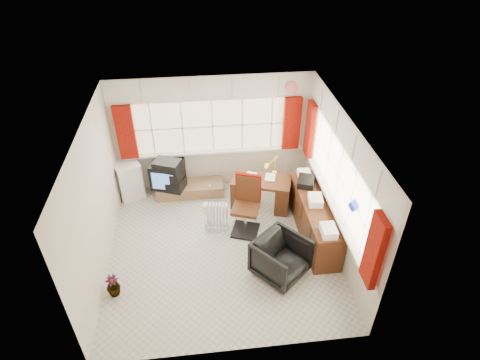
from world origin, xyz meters
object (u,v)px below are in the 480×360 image
(crt_tv, at_px, (168,174))
(credenza, at_px, (314,218))
(mini_fridge, at_px, (129,180))
(desk, at_px, (261,192))
(radiator, at_px, (217,219))
(tv_bench, at_px, (190,189))
(office_chair, at_px, (281,258))
(task_chair, at_px, (247,202))
(desk_lamp, at_px, (275,161))

(crt_tv, bearing_deg, credenza, -29.65)
(mini_fridge, bearing_deg, desk, -14.07)
(crt_tv, bearing_deg, mini_fridge, 176.14)
(radiator, bearing_deg, tv_bench, 113.18)
(office_chair, bearing_deg, desk, 50.55)
(desk, xyz_separation_m, office_chair, (0.04, -1.81, -0.01))
(desk, distance_m, task_chair, 0.75)
(task_chair, distance_m, crt_tv, 1.94)
(crt_tv, bearing_deg, desk, -18.28)
(tv_bench, height_order, mini_fridge, mini_fridge)
(desk_lamp, bearing_deg, office_chair, -97.09)
(desk_lamp, relative_size, mini_fridge, 0.50)
(office_chair, distance_m, mini_fridge, 3.68)
(credenza, height_order, mini_fridge, credenza)
(desk_lamp, xyz_separation_m, mini_fridge, (-2.98, 0.47, -0.54))
(radiator, height_order, crt_tv, crt_tv)
(crt_tv, xyz_separation_m, mini_fridge, (-0.81, 0.06, -0.12))
(office_chair, bearing_deg, crt_tv, 87.41)
(desk_lamp, relative_size, radiator, 0.68)
(desk_lamp, bearing_deg, desk, -144.99)
(desk, xyz_separation_m, crt_tv, (-1.87, 0.62, 0.16))
(desk, distance_m, crt_tv, 1.97)
(task_chair, relative_size, mini_fridge, 1.44)
(radiator, distance_m, tv_bench, 1.28)
(desk, bearing_deg, desk_lamp, 35.01)
(desk, bearing_deg, task_chair, -121.14)
(tv_bench, bearing_deg, mini_fridge, 176.34)
(credenza, bearing_deg, office_chair, -132.40)
(desk, height_order, desk_lamp, desk_lamp)
(desk, relative_size, tv_bench, 0.91)
(task_chair, xyz_separation_m, radiator, (-0.56, 0.02, -0.38))
(task_chair, xyz_separation_m, tv_bench, (-1.07, 1.20, -0.50))
(desk, height_order, crt_tv, crt_tv)
(desk_lamp, xyz_separation_m, radiator, (-1.22, -0.79, -0.71))
(crt_tv, bearing_deg, office_chair, -51.75)
(desk_lamp, bearing_deg, tv_bench, 167.39)
(tv_bench, bearing_deg, crt_tv, 176.73)
(tv_bench, bearing_deg, radiator, -66.82)
(mini_fridge, bearing_deg, office_chair, -42.29)
(office_chair, bearing_deg, tv_bench, 80.76)
(task_chair, xyz_separation_m, mini_fridge, (-2.32, 1.28, -0.21))
(desk_lamp, distance_m, radiator, 1.62)
(radiator, xyz_separation_m, tv_bench, (-0.50, 1.17, -0.12))
(desk_lamp, bearing_deg, radiator, -147.26)
(office_chair, relative_size, radiator, 1.33)
(credenza, relative_size, tv_bench, 1.43)
(desk, relative_size, task_chair, 1.09)
(desk, distance_m, office_chair, 1.81)
(desk_lamp, distance_m, mini_fridge, 3.06)
(task_chair, distance_m, credenza, 1.28)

